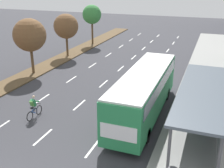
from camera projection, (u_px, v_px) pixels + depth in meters
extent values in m
cube|color=brown|center=(52.00, 63.00, 32.73)|extent=(2.60, 52.00, 0.12)
cube|color=gray|center=(206.00, 81.00, 26.95)|extent=(4.50, 52.00, 0.15)
cube|color=white|center=(42.00, 99.00, 23.24)|extent=(0.14, 2.08, 0.01)
cube|color=white|center=(72.00, 79.00, 27.73)|extent=(0.14, 2.08, 0.01)
cube|color=white|center=(93.00, 65.00, 32.21)|extent=(0.14, 2.08, 0.01)
cube|color=white|center=(108.00, 55.00, 36.69)|extent=(0.14, 2.08, 0.01)
cube|color=white|center=(121.00, 46.00, 41.17)|extent=(0.14, 2.08, 0.01)
cube|color=white|center=(131.00, 40.00, 45.65)|extent=(0.14, 2.08, 0.01)
cube|color=white|center=(139.00, 34.00, 50.13)|extent=(0.14, 2.08, 0.01)
cube|color=white|center=(43.00, 137.00, 17.61)|extent=(0.14, 2.08, 0.01)
cube|color=white|center=(79.00, 105.00, 22.09)|extent=(0.14, 2.08, 0.01)
cube|color=white|center=(104.00, 84.00, 26.57)|extent=(0.14, 2.08, 0.01)
cube|color=white|center=(121.00, 69.00, 31.05)|extent=(0.14, 2.08, 0.01)
cube|color=white|center=(134.00, 57.00, 35.54)|extent=(0.14, 2.08, 0.01)
cube|color=white|center=(144.00, 48.00, 40.02)|extent=(0.14, 2.08, 0.01)
cube|color=white|center=(152.00, 41.00, 44.50)|extent=(0.14, 2.08, 0.01)
cube|color=white|center=(158.00, 36.00, 48.98)|extent=(0.14, 2.08, 0.01)
cube|color=white|center=(93.00, 148.00, 16.46)|extent=(0.14, 2.08, 0.01)
cube|color=white|center=(121.00, 112.00, 20.94)|extent=(0.14, 2.08, 0.01)
cube|color=white|center=(139.00, 88.00, 25.42)|extent=(0.14, 2.08, 0.01)
cube|color=white|center=(151.00, 72.00, 29.90)|extent=(0.14, 2.08, 0.01)
cube|color=white|center=(161.00, 60.00, 34.38)|extent=(0.14, 2.08, 0.01)
cube|color=white|center=(168.00, 50.00, 38.86)|extent=(0.14, 2.08, 0.01)
cube|color=white|center=(173.00, 43.00, 43.35)|extent=(0.14, 2.08, 0.01)
cube|color=white|center=(178.00, 37.00, 47.83)|extent=(0.14, 2.08, 0.01)
cube|color=gray|center=(198.00, 129.00, 18.18)|extent=(2.60, 10.29, 0.10)
cylinder|color=#56565B|center=(169.00, 148.00, 13.81)|extent=(0.16, 0.16, 2.60)
cylinder|color=#56565B|center=(190.00, 83.00, 22.36)|extent=(0.16, 0.16, 2.60)
cylinder|color=#56565B|center=(219.00, 158.00, 13.03)|extent=(0.16, 0.16, 2.60)
cylinder|color=#56565B|center=(221.00, 87.00, 21.58)|extent=(0.16, 0.16, 2.60)
cube|color=gray|center=(221.00, 114.00, 17.29)|extent=(0.10, 9.77, 2.34)
cube|color=#4C5660|center=(203.00, 91.00, 17.20)|extent=(2.90, 10.69, 0.16)
cube|color=#28844C|center=(144.00, 92.00, 19.79)|extent=(2.50, 11.20, 2.80)
cube|color=#2D3D4C|center=(145.00, 81.00, 19.48)|extent=(2.54, 10.30, 0.90)
cube|color=silver|center=(145.00, 73.00, 19.26)|extent=(2.45, 10.98, 0.12)
cube|color=#2D3D4C|center=(160.00, 66.00, 24.57)|extent=(2.25, 0.06, 1.54)
cube|color=white|center=(118.00, 133.00, 14.95)|extent=(2.12, 0.04, 0.90)
cylinder|color=black|center=(141.00, 90.00, 23.67)|extent=(0.30, 1.00, 1.00)
cylinder|color=black|center=(167.00, 94.00, 22.94)|extent=(0.30, 1.00, 1.00)
cylinder|color=black|center=(113.00, 129.00, 17.60)|extent=(0.30, 1.00, 1.00)
cylinder|color=black|center=(147.00, 135.00, 16.87)|extent=(0.30, 1.00, 1.00)
torus|color=black|center=(39.00, 110.00, 20.45)|extent=(0.06, 0.72, 0.72)
torus|color=black|center=(30.00, 116.00, 19.49)|extent=(0.06, 0.72, 0.72)
cylinder|color=#234C99|center=(34.00, 110.00, 19.87)|extent=(0.05, 0.94, 0.05)
cylinder|color=#234C99|center=(34.00, 112.00, 19.84)|extent=(0.05, 0.57, 0.42)
cylinder|color=#234C99|center=(32.00, 111.00, 19.69)|extent=(0.04, 0.04, 0.40)
cube|color=black|center=(32.00, 108.00, 19.61)|extent=(0.12, 0.24, 0.06)
cylinder|color=black|center=(38.00, 103.00, 20.21)|extent=(0.46, 0.04, 0.04)
cube|color=#2D844C|center=(33.00, 103.00, 19.65)|extent=(0.30, 0.36, 0.59)
cube|color=#4C893D|center=(32.00, 103.00, 19.51)|extent=(0.26, 0.26, 0.42)
sphere|color=beige|center=(34.00, 97.00, 19.61)|extent=(0.20, 0.20, 0.20)
cylinder|color=#4C4C56|center=(32.00, 108.00, 19.81)|extent=(0.12, 0.42, 0.25)
cylinder|color=#4C4C56|center=(34.00, 110.00, 20.05)|extent=(0.10, 0.17, 0.41)
cylinder|color=#4C4C56|center=(35.00, 108.00, 19.73)|extent=(0.12, 0.42, 0.25)
cylinder|color=#4C4C56|center=(37.00, 111.00, 19.97)|extent=(0.10, 0.17, 0.41)
cylinder|color=#2D844C|center=(33.00, 101.00, 19.88)|extent=(0.09, 0.47, 0.28)
cylinder|color=#2D844C|center=(37.00, 101.00, 19.77)|extent=(0.09, 0.47, 0.28)
cylinder|color=brown|center=(32.00, 60.00, 28.82)|extent=(0.28, 0.28, 2.77)
sphere|color=brown|center=(30.00, 35.00, 27.87)|extent=(3.36, 3.36, 3.36)
cylinder|color=brown|center=(67.00, 46.00, 35.49)|extent=(0.28, 0.28, 2.62)
sphere|color=brown|center=(66.00, 26.00, 34.60)|extent=(3.11, 3.11, 3.11)
cylinder|color=brown|center=(92.00, 33.00, 41.91)|extent=(0.28, 0.28, 3.35)
sphere|color=#38843D|center=(92.00, 14.00, 40.94)|extent=(2.82, 2.82, 2.82)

